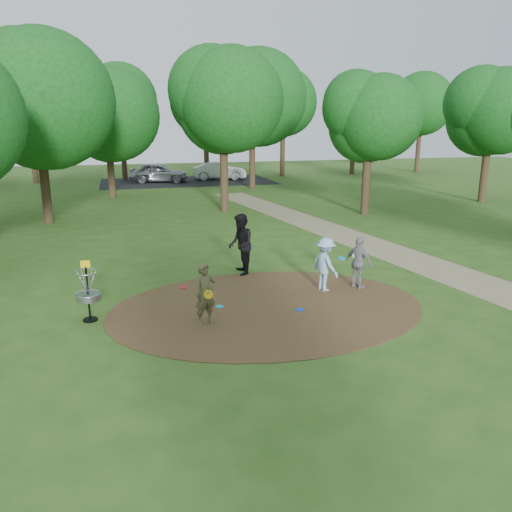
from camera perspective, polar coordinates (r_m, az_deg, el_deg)
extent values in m
plane|color=#2D5119|center=(13.27, 1.39, -5.89)|extent=(100.00, 100.00, 0.00)
cylinder|color=#47301C|center=(13.27, 1.39, -5.85)|extent=(8.40, 8.40, 0.02)
cube|color=#8C7A5B|center=(17.80, 19.89, -1.32)|extent=(7.55, 39.89, 0.01)
cube|color=black|center=(42.51, -7.84, 8.45)|extent=(14.00, 8.00, 0.01)
imported|color=brown|center=(12.01, -5.82, -4.35)|extent=(0.65, 0.53, 1.53)
cylinder|color=yellow|center=(11.86, -5.46, -4.38)|extent=(0.22, 0.10, 0.22)
imported|color=#8EB2D3|center=(14.50, 7.92, -0.95)|extent=(0.85, 1.14, 1.57)
cylinder|color=#0C7DCD|center=(14.73, 9.78, -0.25)|extent=(0.29, 0.28, 0.08)
imported|color=black|center=(15.87, -1.77, 1.32)|extent=(0.83, 1.02, 1.96)
cylinder|color=#0B36C7|center=(15.94, -0.82, 0.98)|extent=(0.23, 0.12, 0.22)
imported|color=gray|center=(14.87, 11.67, -0.77)|extent=(0.77, 0.97, 1.54)
cylinder|color=white|center=(14.81, 11.35, 0.05)|extent=(0.22, 0.06, 0.22)
cylinder|color=#17AFBB|center=(13.28, -4.18, -5.78)|extent=(0.22, 0.22, 0.02)
cylinder|color=#0B3BCA|center=(13.08, 5.05, -6.13)|extent=(0.22, 0.22, 0.02)
cylinder|color=red|center=(14.90, -8.28, -3.56)|extent=(0.22, 0.22, 0.02)
imported|color=#93949A|center=(42.13, -11.08, 9.34)|extent=(4.92, 2.68, 1.59)
imported|color=#A7ABAF|center=(43.42, -4.18, 9.66)|extent=(4.75, 2.41, 1.49)
cylinder|color=orange|center=(14.86, 7.53, -3.59)|extent=(0.22, 0.22, 0.02)
cylinder|color=black|center=(12.86, -18.64, -4.21)|extent=(0.05, 0.05, 1.35)
cylinder|color=black|center=(13.08, -18.40, -6.92)|extent=(0.36, 0.36, 0.04)
cylinder|color=gray|center=(12.87, -18.62, -4.44)|extent=(0.60, 0.60, 0.16)
torus|color=gray|center=(12.85, -18.65, -4.10)|extent=(0.63, 0.63, 0.03)
torus|color=gray|center=(12.69, -18.86, -1.75)|extent=(0.58, 0.58, 0.02)
cube|color=yellow|center=(12.63, -18.93, -0.88)|extent=(0.22, 0.02, 0.18)
cylinder|color=#332316|center=(26.24, -22.97, 7.61)|extent=(0.44, 0.44, 3.80)
sphere|color=#124415|center=(26.10, -23.81, 15.55)|extent=(6.34, 6.34, 6.34)
cylinder|color=#332316|center=(27.57, -3.68, 9.45)|extent=(0.44, 0.44, 4.18)
sphere|color=#124415|center=(27.47, -3.81, 16.93)|extent=(5.47, 5.47, 5.47)
cylinder|color=#332316|center=(27.15, 12.48, 8.44)|extent=(0.44, 0.44, 3.61)
sphere|color=#124415|center=(27.00, 12.84, 14.76)|extent=(4.32, 4.32, 4.32)
cylinder|color=#332316|center=(34.01, -16.25, 9.29)|extent=(0.44, 0.44, 3.42)
sphere|color=#124415|center=(33.87, -16.66, 14.84)|extent=(5.76, 5.76, 5.76)
cylinder|color=#332316|center=(37.22, -0.44, 11.05)|extent=(0.44, 0.44, 4.37)
sphere|color=#124415|center=(37.17, -0.46, 17.31)|extent=(6.84, 6.84, 6.84)
cylinder|color=#332316|center=(33.82, 24.66, 8.83)|extent=(0.44, 0.44, 3.80)
sphere|color=#124415|center=(33.71, 25.28, 14.37)|extent=(5.04, 5.04, 5.04)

